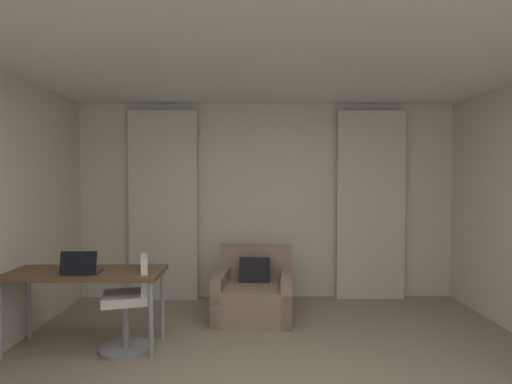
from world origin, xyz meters
TOP-DOWN VIEW (x-y plane):
  - wall_window at (0.00, 3.03)m, footprint 5.12×0.06m
  - ceiling at (0.00, 0.00)m, footprint 5.12×6.12m
  - curtain_left_panel at (-1.38, 2.90)m, footprint 0.90×0.06m
  - curtain_right_panel at (1.38, 2.90)m, footprint 0.90×0.06m
  - armchair at (-0.18, 2.22)m, footprint 0.95×0.94m
  - desk at (-1.77, 1.34)m, footprint 1.44×0.58m
  - desk_chair at (-1.34, 1.28)m, footprint 0.49×0.49m
  - laptop at (-1.77, 1.23)m, footprint 0.33×0.26m

SIDE VIEW (x-z plane):
  - armchair at x=-0.18m, z-range -0.13..0.65m
  - desk_chair at x=-1.34m, z-range -0.05..0.83m
  - desk at x=-1.77m, z-range 0.30..1.04m
  - laptop at x=-1.77m, z-range 0.67..0.89m
  - curtain_left_panel at x=-1.38m, z-range 0.00..2.50m
  - curtain_right_panel at x=1.38m, z-range 0.00..2.50m
  - wall_window at x=0.00m, z-range 0.00..2.60m
  - ceiling at x=0.00m, z-range 2.60..2.66m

